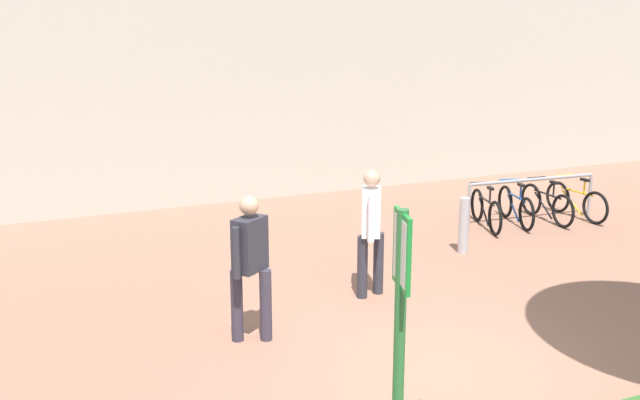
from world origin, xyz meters
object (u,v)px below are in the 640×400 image
at_px(bollard_steel, 464,226).
at_px(person_shirt_blue, 371,225).
at_px(person_suited_dark, 250,259).
at_px(parking_sign_post, 400,329).
at_px(bike_rack_cluster, 532,204).

distance_m(bollard_steel, person_shirt_blue, 2.50).
distance_m(bollard_steel, person_suited_dark, 4.51).
bearing_deg(parking_sign_post, person_suited_dark, 88.28).
xyz_separation_m(parking_sign_post, bike_rack_cluster, (6.39, 6.28, -1.23)).
bearing_deg(person_shirt_blue, parking_sign_post, -115.45).
height_order(parking_sign_post, bollard_steel, parking_sign_post).
distance_m(parking_sign_post, bike_rack_cluster, 9.05).
distance_m(parking_sign_post, person_shirt_blue, 4.73).
bearing_deg(person_suited_dark, person_shirt_blue, 20.36).
bearing_deg(bike_rack_cluster, person_suited_dark, -156.35).
distance_m(person_shirt_blue, person_suited_dark, 2.04).
xyz_separation_m(bollard_steel, person_suited_dark, (-4.12, -1.75, 0.53)).
relative_size(person_shirt_blue, person_suited_dark, 1.00).
bearing_deg(bike_rack_cluster, parking_sign_post, -135.50).
relative_size(bike_rack_cluster, person_shirt_blue, 1.54).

